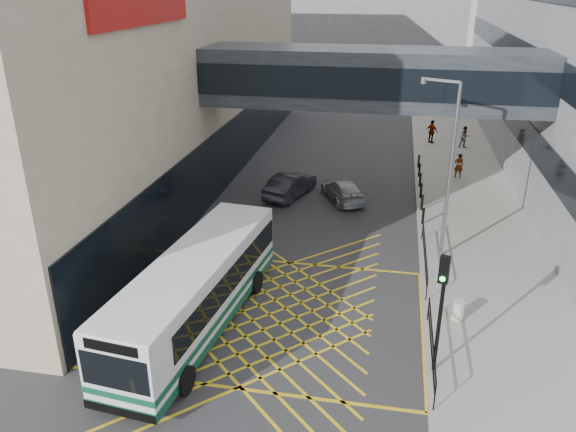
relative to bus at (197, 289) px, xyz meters
The scene contains 18 objects.
ground 3.20m from the bus, 27.13° to the left, with size 120.00×120.00×0.00m, color #333335.
building_whsmith 24.07m from the bus, 131.97° to the left, with size 24.17×42.00×16.00m.
building_far 61.70m from the bus, 89.57° to the left, with size 28.00×16.00×18.00m, color gray.
skybridge 15.50m from the bus, 67.63° to the left, with size 20.00×4.10×3.00m.
pavement 19.95m from the bus, 54.83° to the left, with size 6.00×54.00×0.16m, color gray.
box_junction 3.20m from the bus, 27.13° to the left, with size 12.00×9.00×0.01m.
bus is the anchor object (origin of this frame).
car_white 1.24m from the bus, 141.17° to the left, with size 1.81×4.43×1.41m, color silver.
car_dark 14.46m from the bus, 86.60° to the left, with size 1.83×4.68×1.47m, color black.
car_silver 14.96m from the bus, 74.13° to the left, with size 1.78×4.22×1.31m, color gray.
traffic_light 8.89m from the bus, ahead, with size 0.35×0.53×4.40m.
street_lamp 12.41m from the bus, 39.37° to the left, with size 1.80×0.94×8.22m.
litter_bin 10.04m from the bus, 12.01° to the left, with size 0.46×0.46×0.79m, color #ADA89E.
kerb_railings 9.16m from the bus, 19.44° to the left, with size 0.05×12.54×1.00m.
bollards 18.47m from the bus, 61.83° to the left, with size 0.14×10.14×0.90m.
pedestrian_a 22.53m from the bus, 60.13° to the left, with size 0.65×0.46×1.63m, color gray.
pedestrian_b 29.75m from the bus, 65.52° to the left, with size 0.81×0.47×1.67m, color gray.
pedestrian_c 29.71m from the bus, 70.63° to the left, with size 1.08×0.52×1.83m, color gray.
Camera 1 is at (4.31, -18.59, 12.32)m, focal length 35.00 mm.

